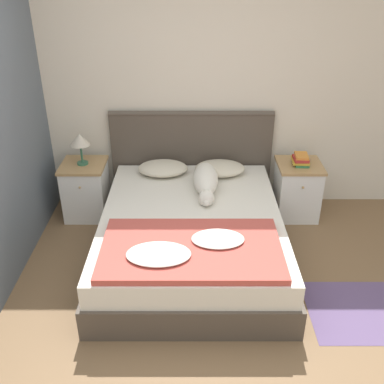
% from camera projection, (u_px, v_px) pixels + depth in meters
% --- Properties ---
extents(ground_plane, '(16.00, 16.00, 0.00)m').
position_uv_depth(ground_plane, '(173.00, 344.00, 3.20)').
color(ground_plane, brown).
extents(wall_back, '(9.00, 0.06, 2.55)m').
position_uv_depth(wall_back, '(179.00, 86.00, 4.46)').
color(wall_back, beige).
rests_on(wall_back, ground_plane).
extents(wall_side_left, '(0.06, 3.10, 2.55)m').
position_uv_depth(wall_side_left, '(0.00, 123.00, 3.51)').
color(wall_side_left, slate).
rests_on(wall_side_left, ground_plane).
extents(bed, '(1.60, 2.02, 0.46)m').
position_uv_depth(bed, '(192.00, 236.00, 3.99)').
color(bed, '#4C4238').
rests_on(bed, ground_plane).
extents(headboard, '(1.68, 0.06, 1.04)m').
position_uv_depth(headboard, '(192.00, 157.00, 4.75)').
color(headboard, '#4C4238').
rests_on(headboard, ground_plane).
extents(nightstand_left, '(0.44, 0.46, 0.58)m').
position_uv_depth(nightstand_left, '(87.00, 189.00, 4.62)').
color(nightstand_left, white).
rests_on(nightstand_left, ground_plane).
extents(nightstand_right, '(0.44, 0.46, 0.58)m').
position_uv_depth(nightstand_right, '(298.00, 190.00, 4.62)').
color(nightstand_right, white).
rests_on(nightstand_right, ground_plane).
extents(pillow_left, '(0.50, 0.36, 0.12)m').
position_uv_depth(pillow_left, '(164.00, 168.00, 4.53)').
color(pillow_left, beige).
rests_on(pillow_left, bed).
extents(pillow_right, '(0.50, 0.36, 0.12)m').
position_uv_depth(pillow_right, '(221.00, 168.00, 4.53)').
color(pillow_right, beige).
rests_on(pillow_right, bed).
extents(quilt, '(1.35, 0.79, 0.09)m').
position_uv_depth(quilt, '(190.00, 249.00, 3.36)').
color(quilt, '#BC4C42').
rests_on(quilt, bed).
extents(dog, '(0.23, 0.76, 0.22)m').
position_uv_depth(dog, '(206.00, 181.00, 4.20)').
color(dog, silver).
rests_on(dog, bed).
extents(book_stack, '(0.17, 0.20, 0.11)m').
position_uv_depth(book_stack, '(302.00, 160.00, 4.44)').
color(book_stack, '#337547').
rests_on(book_stack, nightstand_right).
extents(table_lamp, '(0.20, 0.20, 0.32)m').
position_uv_depth(table_lamp, '(81.00, 141.00, 4.37)').
color(table_lamp, '#336B4C').
rests_on(table_lamp, nightstand_left).
extents(rug, '(1.04, 0.69, 0.00)m').
position_uv_depth(rug, '(376.00, 311.00, 3.48)').
color(rug, '#604C75').
rests_on(rug, ground_plane).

